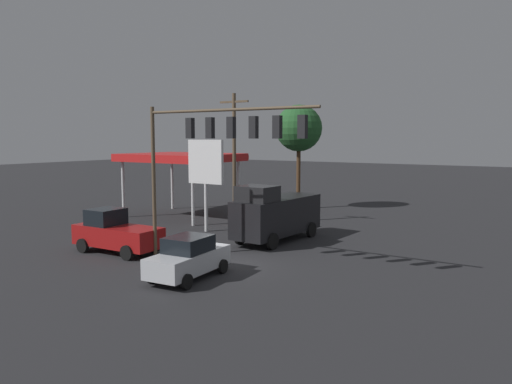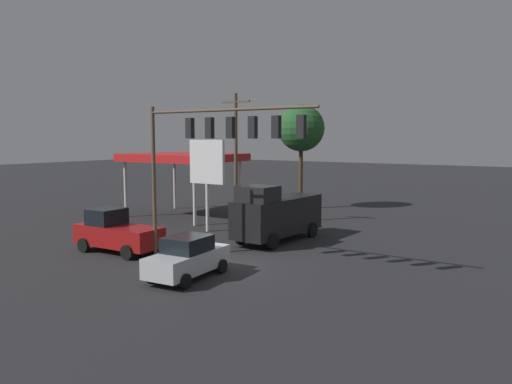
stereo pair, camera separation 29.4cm
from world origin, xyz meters
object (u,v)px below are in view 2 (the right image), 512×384
traffic_signal_assembly (216,140)px  sedan_far (188,257)px  street_tree (301,129)px  utility_pole (236,156)px  price_sign (207,165)px  pickup_parked (116,232)px  delivery_truck (276,214)px

traffic_signal_assembly → sedan_far: 5.64m
traffic_signal_assembly → street_tree: 21.32m
traffic_signal_assembly → utility_pole: (6.28, -10.34, -1.21)m
utility_pole → price_sign: size_ratio=1.53×
street_tree → price_sign: bearing=89.2°
pickup_parked → street_tree: street_tree is taller
traffic_signal_assembly → street_tree: size_ratio=1.04×
pickup_parked → price_sign: bearing=-94.3°
utility_pole → price_sign: 3.02m
utility_pole → sedan_far: (-6.14, 12.32, -4.07)m
utility_pole → street_tree: bearing=-89.6°
traffic_signal_assembly → sedan_far: size_ratio=2.12×
utility_pole → street_tree: utility_pole is taller
traffic_signal_assembly → street_tree: (6.35, -20.33, 0.90)m
sedan_far → price_sign: bearing=-150.2°
delivery_truck → pickup_parked: bearing=-35.6°
price_sign → pickup_parked: size_ratio=1.18×
utility_pole → pickup_parked: bearing=86.8°
utility_pole → delivery_truck: 7.06m
price_sign → traffic_signal_assembly: bearing=131.5°
traffic_signal_assembly → delivery_truck: (0.95, -7.13, -4.54)m
price_sign → sedan_far: 11.88m
price_sign → street_tree: street_tree is taller
traffic_signal_assembly → price_sign: (6.54, -7.38, -1.74)m
utility_pole → delivery_truck: utility_pole is taller
traffic_signal_assembly → sedan_far: bearing=85.8°
traffic_signal_assembly → pickup_parked: bearing=2.0°
street_tree → traffic_signal_assembly: bearing=107.4°
price_sign → pickup_parked: (0.33, 7.62, -3.39)m
traffic_signal_assembly → street_tree: street_tree is taller
utility_pole → street_tree: size_ratio=1.03×
utility_pole → sedan_far: utility_pole is taller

